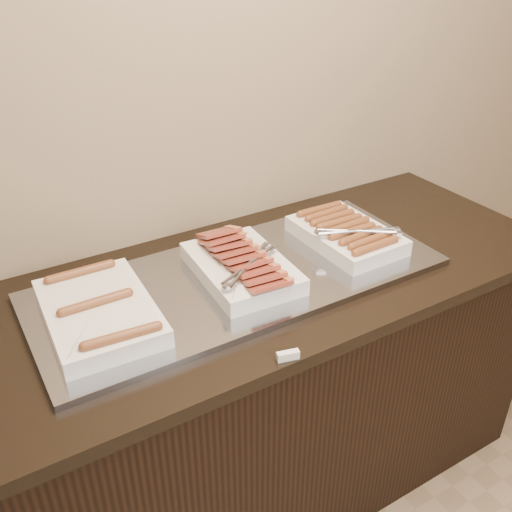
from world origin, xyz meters
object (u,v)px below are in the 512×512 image
at_px(dish_left, 99,312).
at_px(warming_tray, 240,278).
at_px(dish_right, 347,234).
at_px(dish_center, 242,266).
at_px(counter, 243,394).

bearing_deg(dish_left, warming_tray, 2.77).
xyz_separation_m(warming_tray, dish_left, (-0.42, 0.00, 0.04)).
bearing_deg(dish_right, warming_tray, 178.50).
bearing_deg(dish_right, dish_center, 179.07).
bearing_deg(dish_center, dish_left, -177.06).
bearing_deg(counter, dish_right, -0.60).
height_order(warming_tray, dish_center, dish_center).
height_order(counter, dish_right, dish_right).
height_order(dish_left, dish_center, dish_center).
xyz_separation_m(counter, dish_center, (-0.00, -0.00, 0.50)).
bearing_deg(counter, dish_left, 180.00).
height_order(counter, dish_center, dish_center).
relative_size(dish_left, dish_center, 1.04).
height_order(counter, dish_left, dish_left).
distance_m(warming_tray, dish_left, 0.42).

